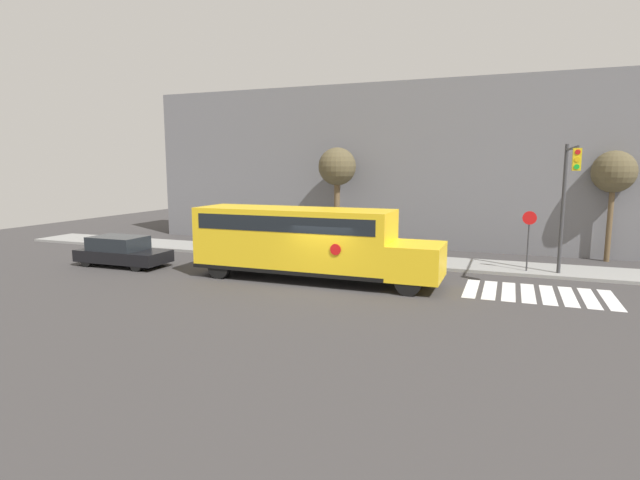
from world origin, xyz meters
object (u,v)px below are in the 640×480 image
Objects in this scene: stop_sign at (529,234)px; tree_far_sidewalk at (337,168)px; school_bus at (304,239)px; parked_car at (122,251)px; traffic_light at (567,190)px; tree_near_sidewalk at (614,173)px.

tree_far_sidewalk is (-10.44, 3.92, 2.89)m from stop_sign.
school_bus is 2.31× the size of parked_car.
stop_sign is 11.52m from tree_far_sidewalk.
school_bus is 11.03m from traffic_light.
school_bus is 9.60m from parked_car.
traffic_light reaches higher than stop_sign.
traffic_light is at bearing -23.74° from tree_far_sidewalk.
stop_sign is 0.48× the size of tree_far_sidewalk.
traffic_light is at bearing -113.46° from tree_near_sidewalk.
school_bus is 16.20m from tree_near_sidewalk.
tree_far_sidewalk is (-11.75, 5.17, 0.85)m from traffic_light.
tree_far_sidewalk is (-14.37, -0.86, 0.21)m from tree_near_sidewalk.
traffic_light reaches higher than tree_near_sidewalk.
stop_sign is at bearing -129.43° from tree_near_sidewalk.
stop_sign is (8.97, 4.64, 0.07)m from school_bus.
parked_car is at bearing -169.25° from traffic_light.
traffic_light is 12.87m from tree_far_sidewalk.
parked_car is at bearing -177.74° from school_bus.
stop_sign is 0.50× the size of traffic_light.
school_bus is at bearing -143.88° from tree_near_sidewalk.
school_bus is 1.88× the size of tree_near_sidewalk.
tree_near_sidewalk is at bearing 3.41° from tree_far_sidewalk.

